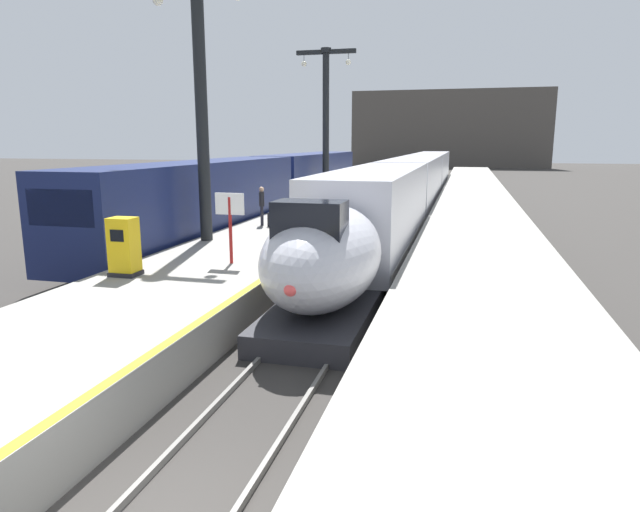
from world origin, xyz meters
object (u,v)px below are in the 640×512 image
highspeed_train_main (413,183)px  ticket_machine_yellow (124,249)px  regional_train_adjacent (269,184)px  station_column_far (326,109)px  rolling_suitcase (273,220)px  station_column_mid (200,83)px  departure_info_board (230,214)px  passenger_near_edge (262,203)px

highspeed_train_main → ticket_machine_yellow: 25.27m
regional_train_adjacent → ticket_machine_yellow: bearing=-82.3°
station_column_far → rolling_suitcase: size_ratio=9.80×
station_column_mid → station_column_far: 18.41m
departure_info_board → ticket_machine_yellow: bearing=-135.1°
ticket_machine_yellow → departure_info_board: (2.18, 2.18, 0.77)m
station_column_mid → passenger_near_edge: 6.21m
station_column_far → rolling_suitcase: station_column_far is taller
highspeed_train_main → station_column_far: bearing=-175.0°
passenger_near_edge → departure_info_board: departure_info_board is taller
station_column_mid → departure_info_board: station_column_mid is taller
station_column_mid → ticket_machine_yellow: bearing=-86.5°
station_column_mid → ticket_machine_yellow: 7.54m
highspeed_train_main → regional_train_adjacent: (-8.10, -5.77, 0.17)m
highspeed_train_main → station_column_far: station_column_far is taller
highspeed_train_main → station_column_mid: 20.38m
station_column_mid → passenger_near_edge: station_column_mid is taller
highspeed_train_main → station_column_mid: (-5.90, -18.92, 4.73)m
highspeed_train_main → regional_train_adjacent: regional_train_adjacent is taller
rolling_suitcase → ticket_machine_yellow: 9.59m
rolling_suitcase → departure_info_board: (1.27, -7.36, 1.20)m
highspeed_train_main → station_column_mid: bearing=-107.3°
passenger_near_edge → rolling_suitcase: size_ratio=1.72×
rolling_suitcase → departure_info_board: size_ratio=0.46×
station_column_mid → ticket_machine_yellow: (0.35, -5.73, -4.90)m
station_column_mid → station_column_far: bearing=90.0°
regional_train_adjacent → station_column_mid: bearing=-80.5°
departure_info_board → station_column_mid: bearing=125.5°
station_column_mid → station_column_far: station_column_far is taller
regional_train_adjacent → station_column_mid: (2.20, -13.15, 4.56)m
rolling_suitcase → highspeed_train_main: bearing=73.0°
rolling_suitcase → ticket_machine_yellow: (-0.92, -9.54, 0.44)m
regional_train_adjacent → rolling_suitcase: 9.99m
passenger_near_edge → regional_train_adjacent: bearing=107.6°
regional_train_adjacent → rolling_suitcase: (3.47, -9.34, -0.77)m
regional_train_adjacent → highspeed_train_main: bearing=35.5°
passenger_near_edge → ticket_machine_yellow: passenger_near_edge is taller
departure_info_board → station_column_far: bearing=96.6°
station_column_far → ticket_machine_yellow: station_column_far is taller
regional_train_adjacent → station_column_mid: station_column_mid is taller
rolling_suitcase → regional_train_adjacent: bearing=110.4°
highspeed_train_main → rolling_suitcase: size_ratio=56.90×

